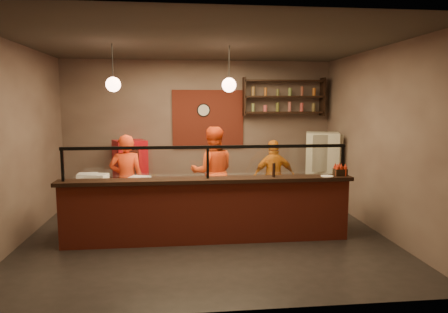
{
  "coord_description": "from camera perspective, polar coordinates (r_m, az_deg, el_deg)",
  "views": [
    {
      "loc": [
        -0.42,
        -6.54,
        2.23
      ],
      "look_at": [
        0.33,
        0.3,
        1.33
      ],
      "focal_mm": 32.0,
      "sensor_mm": 36.0,
      "label": 1
    }
  ],
  "objects": [
    {
      "name": "pendant_left",
      "position": [
        6.83,
        -15.54,
        9.91
      ],
      "size": [
        0.24,
        0.24,
        0.77
      ],
      "color": "black",
      "rests_on": "ceiling"
    },
    {
      "name": "cook_mid",
      "position": [
        7.87,
        -1.64,
        -2.26
      ],
      "size": [
        0.89,
        0.7,
        1.8
      ],
      "primitive_type": "imported",
      "rotation": [
        0.0,
        0.0,
        3.16
      ],
      "color": "#E94615",
      "rests_on": "floor"
    },
    {
      "name": "wall_back",
      "position": [
        9.07,
        -3.56,
        3.46
      ],
      "size": [
        6.0,
        0.0,
        6.0
      ],
      "primitive_type": "plane",
      "rotation": [
        1.57,
        0.0,
        0.0
      ],
      "color": "#756156",
      "rests_on": "floor"
    },
    {
      "name": "worktop_cabinet",
      "position": [
        6.99,
        -2.59,
        -7.5
      ],
      "size": [
        4.6,
        0.75,
        0.85
      ],
      "primitive_type": "cube",
      "color": "gray",
      "rests_on": "floor"
    },
    {
      "name": "worktop",
      "position": [
        6.89,
        -2.61,
        -3.88
      ],
      "size": [
        4.6,
        0.75,
        0.05
      ],
      "primitive_type": "cube",
      "color": "silver",
      "rests_on": "worktop_cabinet"
    },
    {
      "name": "pendant_right",
      "position": [
        6.8,
        0.72,
        10.19
      ],
      "size": [
        0.24,
        0.24,
        0.77
      ],
      "color": "black",
      "rests_on": "ceiling"
    },
    {
      "name": "small_plate",
      "position": [
        6.71,
        14.52,
        -2.74
      ],
      "size": [
        0.21,
        0.21,
        0.01
      ],
      "primitive_type": "cylinder",
      "rotation": [
        0.0,
        0.0,
        -0.03
      ],
      "color": "white",
      "rests_on": "counter_ledge"
    },
    {
      "name": "pizza_dough",
      "position": [
        6.97,
        0.57,
        -3.48
      ],
      "size": [
        0.69,
        0.69,
        0.01
      ],
      "primitive_type": "cylinder",
      "rotation": [
        0.0,
        0.0,
        0.34
      ],
      "color": "beige",
      "rests_on": "worktop"
    },
    {
      "name": "cook_left",
      "position": [
        7.62,
        -13.73,
        -3.25
      ],
      "size": [
        0.64,
        0.44,
        1.68
      ],
      "primitive_type": "imported",
      "rotation": [
        0.0,
        0.0,
        3.21
      ],
      "color": "red",
      "rests_on": "floor"
    },
    {
      "name": "counter_ledge",
      "position": [
        6.37,
        -2.33,
        -3.39
      ],
      "size": [
        4.7,
        0.37,
        0.06
      ],
      "primitive_type": "cube",
      "color": "black",
      "rests_on": "service_counter"
    },
    {
      "name": "wall_left",
      "position": [
        7.06,
        -27.64,
        1.5
      ],
      "size": [
        0.0,
        5.0,
        5.0
      ],
      "primitive_type": "plane",
      "rotation": [
        1.57,
        0.0,
        1.57
      ],
      "color": "#756156",
      "rests_on": "floor"
    },
    {
      "name": "brick_patch",
      "position": [
        9.04,
        -2.3,
        5.36
      ],
      "size": [
        1.6,
        0.04,
        1.3
      ],
      "primitive_type": "cube",
      "color": "maroon",
      "rests_on": "wall_back"
    },
    {
      "name": "pepper_mill",
      "position": [
        6.5,
        7.12,
        -1.94
      ],
      "size": [
        0.05,
        0.05,
        0.23
      ],
      "primitive_type": "cylinder",
      "rotation": [
        0.0,
        0.0,
        -0.08
      ],
      "color": "black",
      "rests_on": "counter_ledge"
    },
    {
      "name": "fridge",
      "position": [
        8.87,
        13.77,
        -1.92
      ],
      "size": [
        0.84,
        0.82,
        1.63
      ],
      "primitive_type": "cube",
      "rotation": [
        0.0,
        0.0,
        -0.32
      ],
      "color": "beige",
      "rests_on": "floor"
    },
    {
      "name": "service_counter",
      "position": [
        6.49,
        -2.31,
        -7.99
      ],
      "size": [
        4.6,
        0.25,
        1.0
      ],
      "primitive_type": "cube",
      "color": "maroon",
      "rests_on": "floor"
    },
    {
      "name": "prep_tub_a",
      "position": [
        7.06,
        -17.68,
        -3.06
      ],
      "size": [
        0.38,
        0.33,
        0.16
      ],
      "primitive_type": "cube",
      "rotation": [
        0.0,
        0.0,
        -0.24
      ],
      "color": "white",
      "rests_on": "worktop"
    },
    {
      "name": "wall_right",
      "position": [
        7.41,
        21.31,
        2.08
      ],
      "size": [
        0.0,
        5.0,
        5.0
      ],
      "primitive_type": "plane",
      "rotation": [
        1.57,
        0.0,
        -1.57
      ],
      "color": "#756156",
      "rests_on": "floor"
    },
    {
      "name": "prep_tub_b",
      "position": [
        7.22,
        -18.92,
        -2.92
      ],
      "size": [
        0.33,
        0.26,
        0.16
      ],
      "primitive_type": "cube",
      "rotation": [
        0.0,
        0.0,
        0.03
      ],
      "color": "white",
      "rests_on": "worktop"
    },
    {
      "name": "wall_clock",
      "position": [
        9.02,
        -2.94,
        6.63
      ],
      "size": [
        0.3,
        0.04,
        0.3
      ],
      "primitive_type": "cylinder",
      "rotation": [
        1.57,
        0.0,
        0.0
      ],
      "color": "black",
      "rests_on": "wall_back"
    },
    {
      "name": "condiment_caddy",
      "position": [
        6.88,
        16.25,
        -2.15
      ],
      "size": [
        0.21,
        0.17,
        0.11
      ],
      "primitive_type": "cube",
      "rotation": [
        0.0,
        0.0,
        0.06
      ],
      "color": "black",
      "rests_on": "counter_ledge"
    },
    {
      "name": "red_cooler",
      "position": [
        8.89,
        -13.21,
        -2.44
      ],
      "size": [
        0.8,
        0.77,
        1.47
      ],
      "primitive_type": "cube",
      "rotation": [
        0.0,
        0.0,
        0.4
      ],
      "color": "#AF0B14",
      "rests_on": "floor"
    },
    {
      "name": "wall_shelving",
      "position": [
        9.16,
        8.54,
        8.44
      ],
      "size": [
        1.84,
        0.28,
        0.85
      ],
      "color": "black",
      "rests_on": "wall_back"
    },
    {
      "name": "wall_front",
      "position": [
        4.11,
        -0.28,
        -1.32
      ],
      "size": [
        6.0,
        0.0,
        6.0
      ],
      "primitive_type": "plane",
      "rotation": [
        -1.57,
        0.0,
        0.0
      ],
      "color": "#756156",
      "rests_on": "floor"
    },
    {
      "name": "rolling_pin",
      "position": [
        6.98,
        -11.37,
        -3.4
      ],
      "size": [
        0.37,
        0.22,
        0.07
      ],
      "primitive_type": "cylinder",
      "rotation": [
        0.0,
        1.57,
        0.44
      ],
      "color": "gold",
      "rests_on": "worktop"
    },
    {
      "name": "sneeze_guard",
      "position": [
        6.31,
        -2.35,
        -0.36
      ],
      "size": [
        4.5,
        0.05,
        0.52
      ],
      "color": "white",
      "rests_on": "counter_ledge"
    },
    {
      "name": "cook_right",
      "position": [
        8.18,
        7.15,
        -2.95
      ],
      "size": [
        0.91,
        0.43,
        1.52
      ],
      "primitive_type": "imported",
      "rotation": [
        0.0,
        0.0,
        3.21
      ],
      "color": "orange",
      "rests_on": "floor"
    },
    {
      "name": "prep_tub_c",
      "position": [
        6.7,
        -11.95,
        -3.47
      ],
      "size": [
        0.37,
        0.33,
        0.15
      ],
      "primitive_type": "cube",
      "rotation": [
        0.0,
        0.0,
        -0.34
      ],
      "color": "silver",
      "rests_on": "worktop"
    },
    {
      "name": "ceiling",
      "position": [
        6.63,
        -2.62,
        15.88
      ],
      "size": [
        6.0,
        6.0,
        0.0
      ],
      "primitive_type": "plane",
      "rotation": [
        3.14,
        0.0,
        0.0
      ],
      "color": "#39332C",
      "rests_on": "wall_back"
    },
    {
      "name": "floor",
      "position": [
        6.92,
        -2.46,
        -11.33
      ],
      "size": [
        6.0,
        6.0,
        0.0
      ],
      "primitive_type": "plane",
      "color": "black",
      "rests_on": "ground"
    }
  ]
}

